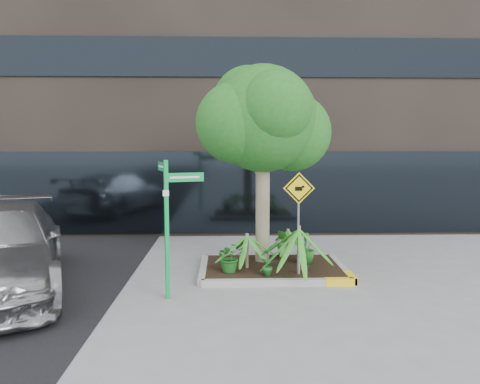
{
  "coord_description": "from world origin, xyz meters",
  "views": [
    {
      "loc": [
        -0.88,
        -10.26,
        2.99
      ],
      "look_at": [
        -0.56,
        0.2,
        1.88
      ],
      "focal_mm": 35.0,
      "sensor_mm": 36.0,
      "label": 1
    }
  ],
  "objects": [
    {
      "name": "planter",
      "position": [
        0.23,
        0.27,
        0.1
      ],
      "size": [
        3.35,
        2.36,
        0.15
      ],
      "color": "#9E9E99",
      "rests_on": "ground"
    },
    {
      "name": "shrub_b",
      "position": [
        1.0,
        0.47,
        0.54
      ],
      "size": [
        0.48,
        0.48,
        0.78
      ],
      "primitive_type": "imported",
      "rotation": [
        0.0,
        0.0,
        1.67
      ],
      "color": "#1F631D",
      "rests_on": "planter"
    },
    {
      "name": "palm_left",
      "position": [
        -0.4,
        0.11,
        0.89
      ],
      "size": [
        0.89,
        0.89,
        0.99
      ],
      "color": "gray",
      "rests_on": "ground"
    },
    {
      "name": "shrub_a",
      "position": [
        -0.79,
        -0.21,
        0.48
      ],
      "size": [
        0.78,
        0.78,
        0.67
      ],
      "primitive_type": "imported",
      "rotation": [
        0.0,
        0.0,
        0.36
      ],
      "color": "#19591B",
      "rests_on": "planter"
    },
    {
      "name": "palm_front",
      "position": [
        0.69,
        -0.4,
        1.14
      ],
      "size": [
        1.19,
        1.19,
        1.32
      ],
      "color": "gray",
      "rests_on": "ground"
    },
    {
      "name": "palm_back",
      "position": [
        0.67,
        1.2,
        0.79
      ],
      "size": [
        0.77,
        0.77,
        0.86
      ],
      "color": "gray",
      "rests_on": "ground"
    },
    {
      "name": "cattle_sign",
      "position": [
        0.68,
        -0.39,
        1.64
      ],
      "size": [
        0.68,
        0.15,
        2.21
      ],
      "rotation": [
        0.0,
        0.0,
        0.01
      ],
      "color": "slate",
      "rests_on": "ground"
    },
    {
      "name": "tree",
      "position": [
        -0.01,
        0.76,
        3.53
      ],
      "size": [
        3.23,
        2.86,
        4.84
      ],
      "color": "gray",
      "rests_on": "ground"
    },
    {
      "name": "street_sign_post",
      "position": [
        -1.97,
        -1.43,
        1.65
      ],
      "size": [
        0.94,
        0.76,
        2.66
      ],
      "rotation": [
        0.0,
        0.0,
        0.32
      ],
      "color": "#0EA044",
      "rests_on": "ground"
    },
    {
      "name": "shrub_c",
      "position": [
        0.01,
        -0.55,
        0.5
      ],
      "size": [
        0.52,
        0.52,
        0.7
      ],
      "primitive_type": "imported",
      "rotation": [
        0.0,
        0.0,
        3.92
      ],
      "color": "#1E6322",
      "rests_on": "planter"
    },
    {
      "name": "building",
      "position": [
        0.5,
        8.5,
        7.5
      ],
      "size": [
        18.0,
        8.0,
        15.0
      ],
      "primitive_type": "cube",
      "color": "#2D2621",
      "rests_on": "ground"
    },
    {
      "name": "shrub_d",
      "position": [
        0.54,
        0.91,
        0.51
      ],
      "size": [
        0.44,
        0.44,
        0.72
      ],
      "primitive_type": "imported",
      "rotation": [
        0.0,
        0.0,
        4.83
      ],
      "color": "#22621C",
      "rests_on": "planter"
    },
    {
      "name": "ground",
      "position": [
        0.0,
        0.0,
        0.0
      ],
      "size": [
        80.0,
        80.0,
        0.0
      ],
      "primitive_type": "plane",
      "color": "gray",
      "rests_on": "ground"
    }
  ]
}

